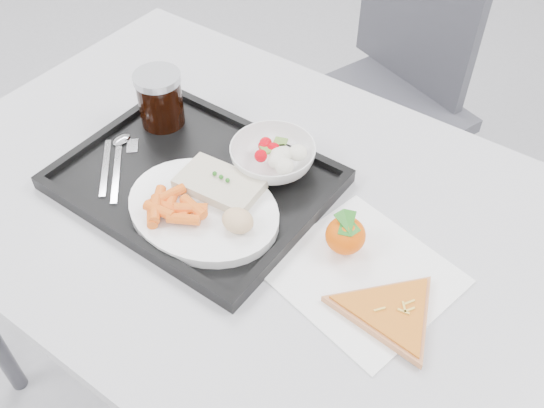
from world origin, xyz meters
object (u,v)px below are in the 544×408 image
at_px(pizza_slice, 391,312).
at_px(cola_glass, 160,98).
at_px(table, 250,226).
at_px(salad_bowl, 273,157).
at_px(chair, 391,75).
at_px(dinner_plate, 203,210).
at_px(tray, 195,181).
at_px(tangerine, 345,235).

bearing_deg(pizza_slice, cola_glass, 167.28).
distance_m(table, pizza_slice, 0.33).
height_order(cola_glass, pizza_slice, cola_glass).
bearing_deg(pizza_slice, salad_bowl, 155.15).
height_order(chair, dinner_plate, chair).
bearing_deg(cola_glass, tray, -29.09).
height_order(salad_bowl, cola_glass, cola_glass).
relative_size(table, tangerine, 17.07).
bearing_deg(table, cola_glass, 166.60).
relative_size(table, pizza_slice, 4.48).
xyz_separation_m(salad_bowl, tangerine, (0.20, -0.08, -0.00)).
bearing_deg(dinner_plate, cola_glass, 147.69).
height_order(cola_glass, tangerine, cola_glass).
bearing_deg(tangerine, dinner_plate, -160.04).
distance_m(table, chair, 0.80).
bearing_deg(tray, dinner_plate, -38.95).
bearing_deg(dinner_plate, table, 66.58).
bearing_deg(tangerine, tray, -174.66).
relative_size(tray, tangerine, 6.40).
bearing_deg(tray, table, 13.97).
height_order(table, dinner_plate, dinner_plate).
bearing_deg(salad_bowl, pizza_slice, -24.85).
xyz_separation_m(tray, dinner_plate, (0.07, -0.05, 0.02)).
relative_size(salad_bowl, pizza_slice, 0.57).
relative_size(chair, tangerine, 13.23).
bearing_deg(dinner_plate, tray, 141.05).
xyz_separation_m(dinner_plate, pizza_slice, (0.35, 0.01, -0.01)).
distance_m(chair, pizza_slice, 0.97).
height_order(salad_bowl, pizza_slice, salad_bowl).
xyz_separation_m(dinner_plate, tangerine, (0.22, 0.08, 0.01)).
relative_size(chair, dinner_plate, 3.44).
bearing_deg(chair, cola_glass, -101.73).
relative_size(dinner_plate, pizza_slice, 1.01).
bearing_deg(cola_glass, dinner_plate, -32.31).
height_order(table, tangerine, tangerine).
relative_size(tray, dinner_plate, 1.67).
relative_size(chair, cola_glass, 8.61).
distance_m(tray, salad_bowl, 0.14).
distance_m(tray, pizza_slice, 0.42).
bearing_deg(tangerine, pizza_slice, -29.65).
distance_m(chair, salad_bowl, 0.75).
height_order(table, tray, tray).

